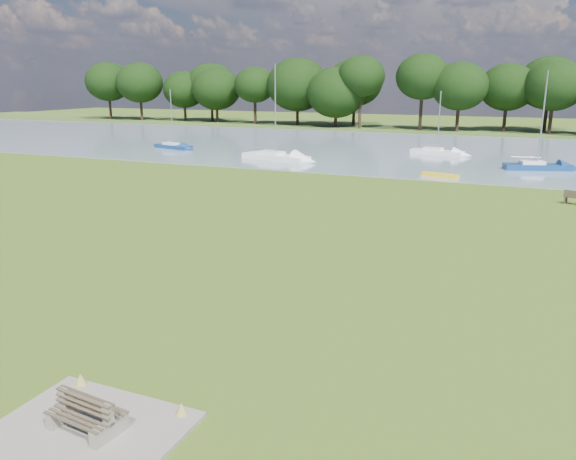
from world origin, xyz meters
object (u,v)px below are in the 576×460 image
at_px(riverbank_bench, 576,198).
at_px(sailboat_5, 537,164).
at_px(sailboat_1, 173,145).
at_px(sailboat_4, 436,151).
at_px(kayak, 440,175).
at_px(bench_pair, 87,414).
at_px(sailboat_3, 275,155).

xyz_separation_m(riverbank_bench, sailboat_5, (-2.35, 14.47, 0.07)).
distance_m(riverbank_bench, sailboat_1, 43.64).
bearing_deg(riverbank_bench, sailboat_4, 140.48).
relative_size(riverbank_bench, sailboat_5, 0.18).
relative_size(kayak, sailboat_4, 0.46).
distance_m(bench_pair, kayak, 38.05).
bearing_deg(kayak, riverbank_bench, -23.74).
bearing_deg(bench_pair, sailboat_1, 128.38).
distance_m(sailboat_1, sailboat_5, 38.55).
height_order(sailboat_3, sailboat_4, sailboat_3).
distance_m(sailboat_3, sailboat_4, 17.44).
distance_m(sailboat_1, sailboat_3, 15.28).
xyz_separation_m(riverbank_bench, sailboat_4, (-12.10, 21.70, 0.01)).
xyz_separation_m(kayak, sailboat_3, (-16.61, 4.10, 0.33)).
height_order(bench_pair, riverbank_bench, bench_pair).
xyz_separation_m(riverbank_bench, sailboat_3, (-26.13, 11.33, 0.07)).
bearing_deg(riverbank_bench, kayak, 164.13).
bearing_deg(kayak, sailboat_3, 179.60).
relative_size(bench_pair, sailboat_3, 0.19).
height_order(riverbank_bench, sailboat_1, sailboat_1).
distance_m(sailboat_1, sailboat_4, 29.50).
height_order(kayak, sailboat_5, sailboat_5).
bearing_deg(sailboat_5, sailboat_4, 125.47).
relative_size(bench_pair, sailboat_4, 0.26).
xyz_separation_m(bench_pair, sailboat_1, (-29.48, 46.04, -0.02)).
relative_size(bench_pair, kayak, 0.57).
xyz_separation_m(kayak, sailboat_1, (-31.37, 8.04, 0.24)).
bearing_deg(sailboat_1, sailboat_4, 26.68).
bearing_deg(sailboat_4, riverbank_bench, -48.37).
xyz_separation_m(bench_pair, sailboat_5, (9.06, 45.24, 0.07)).
relative_size(kayak, sailboat_3, 0.33).
xyz_separation_m(bench_pair, sailboat_3, (-14.72, 42.10, 0.07)).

